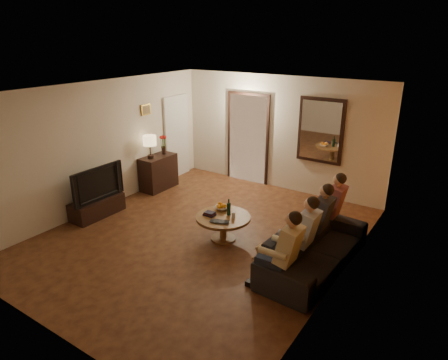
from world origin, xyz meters
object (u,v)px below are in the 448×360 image
Objects in this scene: person_a at (284,257)px; wine_bottle at (229,207)px; table_lamp at (150,147)px; tv at (94,183)px; coffee_table at (223,228)px; dresser at (158,172)px; person_c at (317,224)px; bowl at (222,208)px; sofa at (315,248)px; laptop at (219,223)px; dog at (271,251)px; person_d at (330,211)px; tv_stand at (97,207)px; person_b at (302,239)px.

wine_bottle is (-1.53, 0.96, 0.01)m from person_a.
person_a is at bearing -23.77° from table_lamp.
person_a is at bearing -93.69° from tv.
dresser is at bearing 155.20° from coffee_table.
person_c is at bearing -11.78° from dresser.
bowl is at bearing -22.13° from dresser.
wine_bottle is at bearing -18.52° from table_lamp.
sofa reaches higher than laptop.
dog is at bearing 127.68° from sofa.
dresser is 4.24m from person_d.
laptop is (2.75, -1.50, 0.07)m from dresser.
dog is 2.16× the size of bowl.
coffee_table is at bearing -24.80° from dresser.
tv_stand is 4.26m from person_a.
person_a is at bearing -90.00° from person_b.
laptop is at bearing 105.01° from sofa.
bowl is (2.47, 0.80, 0.30)m from tv_stand.
person_c is 0.88m from dog.
coffee_table is at bearing -167.75° from person_c.
tv_stand is at bearing -90.00° from table_lamp.
person_a reaches higher than dresser.
dresser is 4.49m from sofa.
person_d is at bearing 30.86° from coffee_table.
person_b is at bearing -13.17° from wine_bottle.
table_lamp is at bearing 161.48° from wine_bottle.
table_lamp is 3.09m from laptop.
person_c is at bearing 90.00° from person_b.
dresser is 2.87× the size of wine_bottle.
person_a is 1.25× the size of coffee_table.
tv_stand is 0.90× the size of person_b.
dresser is 2.70× the size of laptop.
sofa is 1.89× the size of person_c.
dog is at bearing -86.20° from tv.
laptop is (2.75, -1.28, -0.60)m from table_lamp.
dresser is 0.70m from table_lamp.
table_lamp is 1.64× the size of laptop.
bowl is at bearing -157.65° from person_d.
person_c reaches higher than wine_bottle.
wine_bottle reaches higher than sofa.
table_lamp is 0.24× the size of sofa.
laptop is at bearing 6.33° from tv_stand.
table_lamp is 4.30m from person_c.
person_c is 1.77m from bowl.
tv is 2.61m from bowl.
tv_stand is 4.26m from person_b.
tv_stand is at bearing -160.13° from person_d.
coffee_table is (-1.58, -0.34, -0.38)m from person_c.
person_b is 3.65× the size of laptop.
tv reaches higher than dog.
wine_bottle reaches higher than dog.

